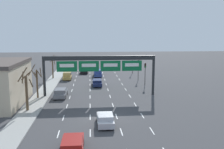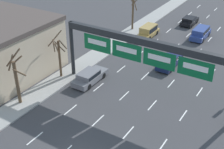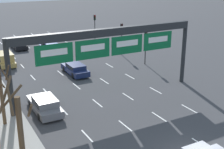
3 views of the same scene
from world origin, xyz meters
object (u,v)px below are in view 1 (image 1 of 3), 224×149
Objects in this scene: sign_gantry at (100,63)px; tree_bare_third at (37,81)px; car_red at (72,145)px; traffic_light_near_gantry at (138,66)px; suv_gold at (67,75)px; tree_bare_second at (53,66)px; car_black at (84,71)px; suv_blue at (98,73)px; car_grey at (61,93)px; traffic_light_mid_block at (133,61)px; tree_bare_closest at (26,89)px; car_navy at (97,82)px; traffic_light_far_end at (145,69)px; car_silver at (105,119)px.

sign_gantry reaches higher than tree_bare_third.
traffic_light_near_gantry is at bearing 69.76° from car_red.
traffic_light_near_gantry is (15.74, -2.33, 2.27)m from suv_gold.
tree_bare_second is (-3.33, 1.20, 1.97)m from suv_gold.
traffic_light_near_gantry is (9.02, 13.09, -2.28)m from sign_gantry.
sign_gantry is at bearing -82.36° from car_black.
traffic_light_near_gantry reaches higher than suv_gold.
suv_blue is at bearing 89.29° from sign_gantry.
suv_gold is at bearing 113.54° from sign_gantry.
traffic_light_mid_block is at bearing 55.40° from car_grey.
traffic_light_mid_block is at bearing 16.99° from tree_bare_second.
suv_blue is 28.40m from tree_bare_closest.
car_black reaches higher than car_navy.
car_red reaches higher than car_navy.
traffic_light_far_end is (12.52, 27.59, 2.50)m from car_red.
tree_bare_closest is 1.07× the size of tree_bare_second.
traffic_light_far_end is 21.16m from tree_bare_third.
suv_gold is 18.02m from traffic_light_far_end.
suv_gold is 0.91× the size of car_navy.
traffic_light_near_gantry is at bearing -40.86° from car_black.
traffic_light_far_end is at bearing -52.21° from car_black.
traffic_light_far_end is at bearing 38.90° from sign_gantry.
suv_blue is 14.72m from traffic_light_far_end.
car_red is at bearing -61.42° from tree_bare_closest.
tree_bare_third reaches higher than suv_gold.
traffic_light_near_gantry is at bearing 40.98° from car_grey.
traffic_light_far_end is (9.32, 7.52, -2.29)m from sign_gantry.
traffic_light_near_gantry is 28.07m from tree_bare_closest.
traffic_light_mid_block is 20.28m from tree_bare_second.
car_black is 0.80× the size of tree_bare_second.
car_black is 0.94× the size of car_red.
car_red is 19.98m from car_grey.
car_navy is 10.88m from suv_blue.
suv_gold is 4.06m from tree_bare_second.
suv_blue is at bearing 89.72° from car_silver.
suv_gold is at bearing 78.92° from tree_bare_third.
car_silver is 37.36m from traffic_light_mid_block.
car_grey is 20.64m from traffic_light_near_gantry.
car_red is 1.00× the size of traffic_light_mid_block.
suv_gold is at bearing 131.25° from car_navy.
traffic_light_near_gantry reaches higher than suv_blue.
traffic_light_far_end is 0.85× the size of tree_bare_third.
traffic_light_near_gantry is at bearing -33.36° from suv_blue.
car_red is 0.86× the size of tree_bare_second.
tree_bare_third is at bearing -173.21° from sign_gantry.
car_silver is 14.73m from car_grey.
traffic_light_mid_block reaches higher than car_red.
traffic_light_far_end is at bearing -2.92° from car_navy.
traffic_light_mid_block is (9.56, 14.53, 2.58)m from car_navy.
suv_gold is at bearing 90.98° from car_grey.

